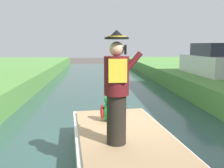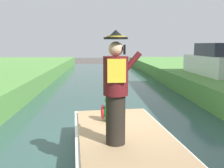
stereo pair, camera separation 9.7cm
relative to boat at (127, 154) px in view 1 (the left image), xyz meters
name	(u,v)px [view 1 (the left image)]	position (x,y,z in m)	size (l,w,h in m)	color
ground_plane	(120,148)	(0.00, 1.20, -0.40)	(80.00, 80.00, 0.00)	#4C4742
canal_water	(120,146)	(0.00, 1.20, -0.35)	(6.42, 48.00, 0.10)	#2D4C47
boat	(127,154)	(0.00, 0.00, 0.00)	(2.19, 4.35, 0.61)	silver
person_pirate	(117,88)	(-0.21, -0.26, 1.23)	(0.61, 0.42, 1.85)	black
parrot_plush	(109,110)	(-0.26, 0.99, 0.55)	(0.36, 0.34, 0.57)	green
parked_car_white	(212,61)	(5.17, 7.56, 1.13)	(1.78, 4.04, 1.50)	white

